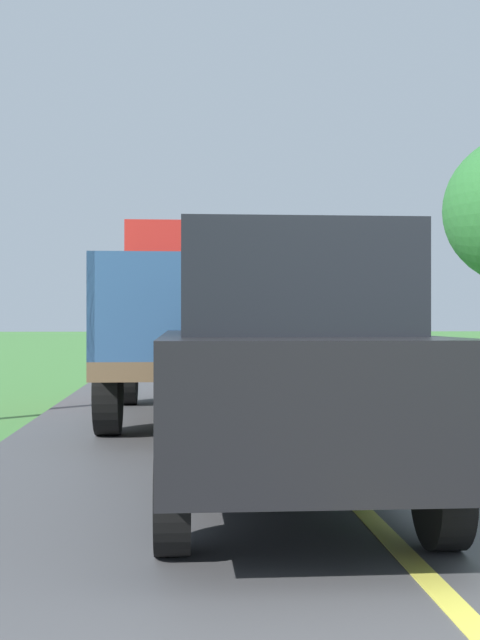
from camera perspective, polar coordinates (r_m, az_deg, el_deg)
name	(u,v)px	position (r m, az deg, el deg)	size (l,w,h in m)	color
banana_truck_near	(195,314)	(11.88, -3.17, 0.40)	(2.38, 5.82, 2.80)	#2D2D30
following_car	(282,365)	(5.82, 2.97, -3.20)	(1.74, 4.10, 1.92)	black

